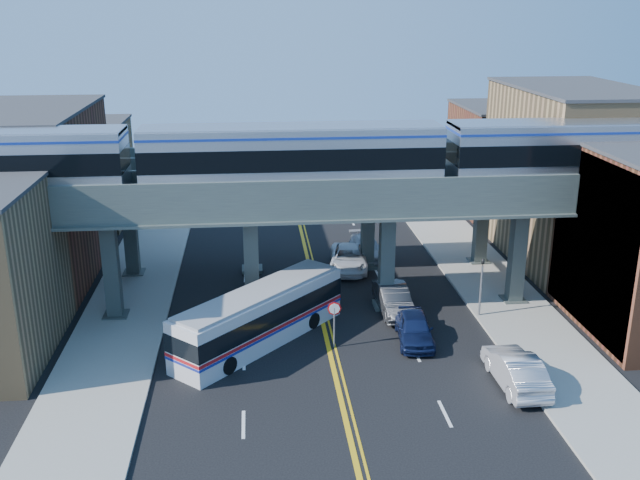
% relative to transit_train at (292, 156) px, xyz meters
% --- Properties ---
extents(ground, '(120.00, 120.00, 0.00)m').
position_rel_transit_train_xyz_m(ground, '(1.55, -8.00, -9.44)').
color(ground, black).
rests_on(ground, ground).
extents(sidewalk_west, '(5.00, 70.00, 0.16)m').
position_rel_transit_train_xyz_m(sidewalk_west, '(-9.95, 2.00, -9.36)').
color(sidewalk_west, gray).
rests_on(sidewalk_west, ground).
extents(sidewalk_east, '(5.00, 70.00, 0.16)m').
position_rel_transit_train_xyz_m(sidewalk_east, '(13.05, 2.00, -9.36)').
color(sidewalk_east, gray).
rests_on(sidewalk_east, ground).
extents(building_west_b, '(8.00, 14.00, 11.00)m').
position_rel_transit_train_xyz_m(building_west_b, '(-16.95, 8.00, -3.94)').
color(building_west_b, brown).
rests_on(building_west_b, ground).
extents(building_west_c, '(8.00, 10.00, 8.00)m').
position_rel_transit_train_xyz_m(building_west_c, '(-16.95, 21.00, -5.44)').
color(building_west_c, olive).
rests_on(building_west_c, ground).
extents(building_east_b, '(8.00, 14.00, 12.00)m').
position_rel_transit_train_xyz_m(building_east_b, '(20.05, 8.00, -3.44)').
color(building_east_b, olive).
rests_on(building_east_b, ground).
extents(building_east_c, '(8.00, 10.00, 9.00)m').
position_rel_transit_train_xyz_m(building_east_c, '(20.05, 21.00, -4.94)').
color(building_east_c, brown).
rests_on(building_east_c, ground).
extents(mural_panel, '(0.10, 9.50, 9.50)m').
position_rel_transit_train_xyz_m(mural_panel, '(16.10, -4.00, -4.69)').
color(mural_panel, teal).
rests_on(mural_panel, ground).
extents(elevated_viaduct_near, '(52.00, 3.60, 7.40)m').
position_rel_transit_train_xyz_m(elevated_viaduct_near, '(1.55, 0.00, -2.97)').
color(elevated_viaduct_near, '#414B47').
rests_on(elevated_viaduct_near, ground).
extents(elevated_viaduct_far, '(52.00, 3.60, 7.40)m').
position_rel_transit_train_xyz_m(elevated_viaduct_far, '(1.55, 7.00, -2.97)').
color(elevated_viaduct_far, '#414B47').
rests_on(elevated_viaduct_far, ground).
extents(transit_train, '(51.61, 3.24, 3.78)m').
position_rel_transit_train_xyz_m(transit_train, '(0.00, 0.00, 0.00)').
color(transit_train, black).
rests_on(transit_train, elevated_viaduct_near).
extents(stop_sign, '(0.76, 0.09, 2.63)m').
position_rel_transit_train_xyz_m(stop_sign, '(1.85, -5.00, -7.68)').
color(stop_sign, slate).
rests_on(stop_sign, ground).
extents(traffic_signal, '(0.15, 0.18, 4.10)m').
position_rel_transit_train_xyz_m(traffic_signal, '(10.75, -2.00, -7.14)').
color(traffic_signal, slate).
rests_on(traffic_signal, ground).
extents(transit_bus, '(9.52, 9.84, 2.89)m').
position_rel_transit_train_xyz_m(transit_bus, '(-2.05, -4.01, -7.96)').
color(transit_bus, silver).
rests_on(transit_bus, ground).
extents(car_lane_a, '(2.24, 4.72, 1.56)m').
position_rel_transit_train_xyz_m(car_lane_a, '(6.27, -4.68, -8.66)').
color(car_lane_a, '#101A3D').
rests_on(car_lane_a, ground).
extents(car_lane_b, '(1.85, 4.94, 1.61)m').
position_rel_transit_train_xyz_m(car_lane_b, '(5.90, -0.74, -8.64)').
color(car_lane_b, '#29292B').
rests_on(car_lane_b, ground).
extents(car_lane_c, '(3.27, 5.80, 1.53)m').
position_rel_transit_train_xyz_m(car_lane_c, '(4.23, 6.80, -8.68)').
color(car_lane_c, silver).
rests_on(car_lane_c, ground).
extents(car_lane_d, '(2.31, 5.07, 1.44)m').
position_rel_transit_train_xyz_m(car_lane_d, '(5.85, 9.01, -8.72)').
color(car_lane_d, '#AAAAAF').
rests_on(car_lane_d, ground).
extents(car_parked_curb, '(1.86, 5.14, 1.69)m').
position_rel_transit_train_xyz_m(car_parked_curb, '(10.05, -9.82, -8.60)').
color(car_parked_curb, '#A7A6AA').
rests_on(car_parked_curb, ground).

